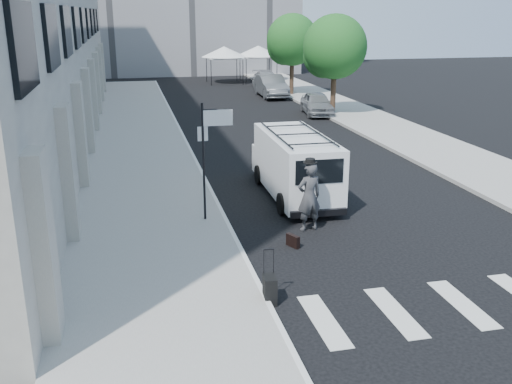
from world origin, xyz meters
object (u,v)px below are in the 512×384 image
suitcase (270,289)px  parked_car_a (317,103)px  briefcase (293,241)px  cargo_van (294,164)px  parked_car_c (267,80)px  businessman (309,197)px  parked_car_b (271,86)px

suitcase → parked_car_a: 24.25m
briefcase → suitcase: 3.20m
cargo_van → parked_car_c: bearing=78.9°
cargo_van → parked_car_a: cargo_van is taller
briefcase → suitcase: (-1.38, -2.89, 0.15)m
briefcase → cargo_van: bearing=47.6°
businessman → parked_car_b: 27.30m
briefcase → parked_car_a: (7.32, 19.74, 0.52)m
suitcase → cargo_van: bearing=74.5°
businessman → briefcase: businessman is taller
parked_car_b → suitcase: bearing=-103.2°
briefcase → businessman: bearing=28.7°
businessman → parked_car_c: size_ratio=0.43×
businessman → parked_car_a: 19.75m
suitcase → cargo_van: (2.70, 7.29, 0.80)m
briefcase → parked_car_c: (7.32, 32.78, 0.51)m
parked_car_a → cargo_van: bearing=-103.8°
briefcase → parked_car_b: parked_car_b is taller
parked_car_c → suitcase: bearing=-101.0°
parked_car_c → cargo_van: bearing=-99.2°
briefcase → parked_car_b: 28.57m
parked_car_a → briefcase: bearing=-102.8°
businessman → parked_car_b: businessman is taller
suitcase → parked_car_a: size_ratio=0.30×
businessman → parked_car_c: (6.53, 31.67, -0.34)m
suitcase → parked_car_b: 31.69m
cargo_van → parked_car_b: 23.97m
businessman → suitcase: 4.60m
briefcase → parked_car_b: bearing=51.3°
briefcase → cargo_van: cargo_van is taller
parked_car_c → briefcase: bearing=-99.9°
suitcase → parked_car_c: size_ratio=0.26×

